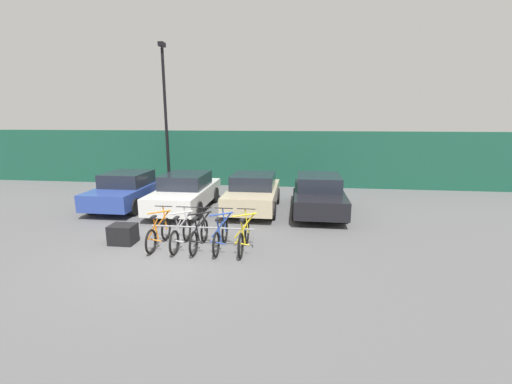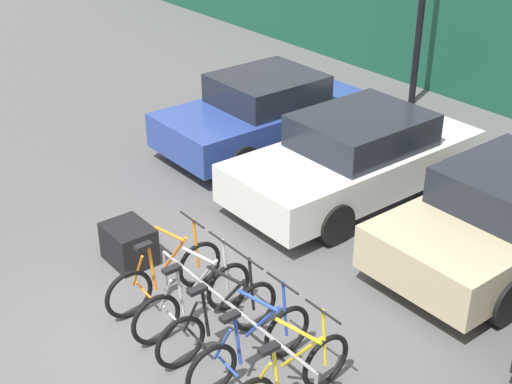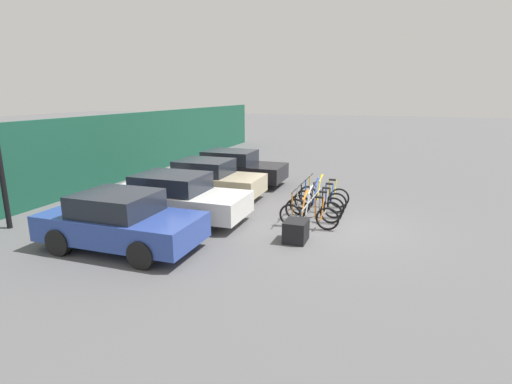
{
  "view_description": "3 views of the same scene",
  "coord_description": "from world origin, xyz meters",
  "px_view_note": "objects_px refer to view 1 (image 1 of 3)",
  "views": [
    {
      "loc": [
        3.36,
        -8.08,
        3.51
      ],
      "look_at": [
        2.11,
        2.03,
        1.29
      ],
      "focal_mm": 24.0,
      "sensor_mm": 36.0,
      "label": 1
    },
    {
      "loc": [
        6.14,
        -3.22,
        5.52
      ],
      "look_at": [
        -0.54,
        2.09,
        1.01
      ],
      "focal_mm": 50.0,
      "sensor_mm": 36.0,
      "label": 2
    },
    {
      "loc": [
        -10.99,
        -1.59,
        3.7
      ],
      "look_at": [
        -0.01,
        2.23,
        0.82
      ],
      "focal_mm": 28.0,
      "sensor_mm": 36.0,
      "label": 3
    }
  ],
  "objects_px": {
    "bicycle_silver": "(181,234)",
    "bicycle_black": "(199,235)",
    "car_beige": "(253,192)",
    "bike_rack": "(202,230)",
    "bicycle_yellow": "(244,237)",
    "bicycle_blue": "(221,236)",
    "car_blue": "(127,190)",
    "car_white": "(186,192)",
    "car_black": "(318,194)",
    "cargo_crate": "(123,234)",
    "lamp_post": "(165,110)",
    "bicycle_orange": "(159,233)"
  },
  "relations": [
    {
      "from": "bicycle_silver",
      "to": "bicycle_blue",
      "type": "bearing_deg",
      "value": -1.01
    },
    {
      "from": "bicycle_silver",
      "to": "car_white",
      "type": "relative_size",
      "value": 0.39
    },
    {
      "from": "car_beige",
      "to": "bicycle_yellow",
      "type": "bearing_deg",
      "value": -85.86
    },
    {
      "from": "bicycle_yellow",
      "to": "car_beige",
      "type": "bearing_deg",
      "value": 94.88
    },
    {
      "from": "bicycle_yellow",
      "to": "lamp_post",
      "type": "bearing_deg",
      "value": 123.6
    },
    {
      "from": "bike_rack",
      "to": "bicycle_blue",
      "type": "height_order",
      "value": "bicycle_blue"
    },
    {
      "from": "cargo_crate",
      "to": "bike_rack",
      "type": "bearing_deg",
      "value": 1.33
    },
    {
      "from": "bicycle_silver",
      "to": "car_white",
      "type": "height_order",
      "value": "car_white"
    },
    {
      "from": "bicycle_silver",
      "to": "bicycle_black",
      "type": "height_order",
      "value": "same"
    },
    {
      "from": "car_beige",
      "to": "bicycle_orange",
      "type": "bearing_deg",
      "value": -116.59
    },
    {
      "from": "bicycle_orange",
      "to": "bicycle_yellow",
      "type": "bearing_deg",
      "value": 3.73
    },
    {
      "from": "bicycle_black",
      "to": "lamp_post",
      "type": "bearing_deg",
      "value": 113.3
    },
    {
      "from": "bicycle_black",
      "to": "bike_rack",
      "type": "bearing_deg",
      "value": 70.88
    },
    {
      "from": "bicycle_black",
      "to": "car_blue",
      "type": "height_order",
      "value": "car_blue"
    },
    {
      "from": "car_blue",
      "to": "bicycle_orange",
      "type": "bearing_deg",
      "value": -53.5
    },
    {
      "from": "bicycle_black",
      "to": "cargo_crate",
      "type": "xyz_separation_m",
      "value": [
        -2.26,
        0.1,
        -0.1
      ]
    },
    {
      "from": "bicycle_orange",
      "to": "bicycle_yellow",
      "type": "height_order",
      "value": "same"
    },
    {
      "from": "car_blue",
      "to": "car_white",
      "type": "height_order",
      "value": "same"
    },
    {
      "from": "car_white",
      "to": "car_black",
      "type": "relative_size",
      "value": 0.99
    },
    {
      "from": "bicycle_blue",
      "to": "cargo_crate",
      "type": "height_order",
      "value": "bicycle_blue"
    },
    {
      "from": "bicycle_blue",
      "to": "car_blue",
      "type": "bearing_deg",
      "value": 139.1
    },
    {
      "from": "car_blue",
      "to": "bicycle_silver",
      "type": "bearing_deg",
      "value": -48.08
    },
    {
      "from": "bicycle_blue",
      "to": "car_blue",
      "type": "height_order",
      "value": "car_blue"
    },
    {
      "from": "bike_rack",
      "to": "car_beige",
      "type": "height_order",
      "value": "car_beige"
    },
    {
      "from": "bike_rack",
      "to": "car_blue",
      "type": "height_order",
      "value": "car_blue"
    },
    {
      "from": "car_beige",
      "to": "cargo_crate",
      "type": "relative_size",
      "value": 5.7
    },
    {
      "from": "cargo_crate",
      "to": "bicycle_silver",
      "type": "bearing_deg",
      "value": -3.13
    },
    {
      "from": "car_blue",
      "to": "car_black",
      "type": "height_order",
      "value": "same"
    },
    {
      "from": "bicycle_black",
      "to": "car_beige",
      "type": "relative_size",
      "value": 0.43
    },
    {
      "from": "bike_rack",
      "to": "bicycle_orange",
      "type": "height_order",
      "value": "bicycle_orange"
    },
    {
      "from": "car_white",
      "to": "lamp_post",
      "type": "height_order",
      "value": "lamp_post"
    },
    {
      "from": "bicycle_blue",
      "to": "car_blue",
      "type": "distance_m",
      "value": 6.2
    },
    {
      "from": "bicycle_yellow",
      "to": "lamp_post",
      "type": "xyz_separation_m",
      "value": [
        -5.15,
        7.97,
        3.48
      ]
    },
    {
      "from": "car_white",
      "to": "cargo_crate",
      "type": "xyz_separation_m",
      "value": [
        -0.57,
        -3.85,
        -0.42
      ]
    },
    {
      "from": "bike_rack",
      "to": "bicycle_orange",
      "type": "relative_size",
      "value": 1.72
    },
    {
      "from": "bike_rack",
      "to": "car_white",
      "type": "bearing_deg",
      "value": 114.49
    },
    {
      "from": "bicycle_silver",
      "to": "lamp_post",
      "type": "height_order",
      "value": "lamp_post"
    },
    {
      "from": "bicycle_silver",
      "to": "car_beige",
      "type": "xyz_separation_m",
      "value": [
        1.46,
        4.17,
        0.31
      ]
    },
    {
      "from": "bike_rack",
      "to": "bicycle_yellow",
      "type": "distance_m",
      "value": 1.21
    },
    {
      "from": "car_blue",
      "to": "car_beige",
      "type": "xyz_separation_m",
      "value": [
        5.06,
        0.16,
        0.0
      ]
    },
    {
      "from": "bicycle_blue",
      "to": "car_white",
      "type": "height_order",
      "value": "car_white"
    },
    {
      "from": "car_white",
      "to": "car_black",
      "type": "distance_m",
      "value": 5.12
    },
    {
      "from": "car_white",
      "to": "car_beige",
      "type": "xyz_separation_m",
      "value": [
        2.62,
        0.23,
        -0.0
      ]
    },
    {
      "from": "bicycle_silver",
      "to": "car_beige",
      "type": "bearing_deg",
      "value": 69.76
    },
    {
      "from": "bicycle_silver",
      "to": "car_white",
      "type": "distance_m",
      "value": 4.13
    },
    {
      "from": "bike_rack",
      "to": "bicycle_blue",
      "type": "distance_m",
      "value": 0.58
    },
    {
      "from": "bicycle_blue",
      "to": "lamp_post",
      "type": "bearing_deg",
      "value": 118.95
    },
    {
      "from": "bicycle_black",
      "to": "bicycle_yellow",
      "type": "height_order",
      "value": "same"
    },
    {
      "from": "bicycle_blue",
      "to": "lamp_post",
      "type": "height_order",
      "value": "lamp_post"
    },
    {
      "from": "car_black",
      "to": "lamp_post",
      "type": "relative_size",
      "value": 0.62
    }
  ]
}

